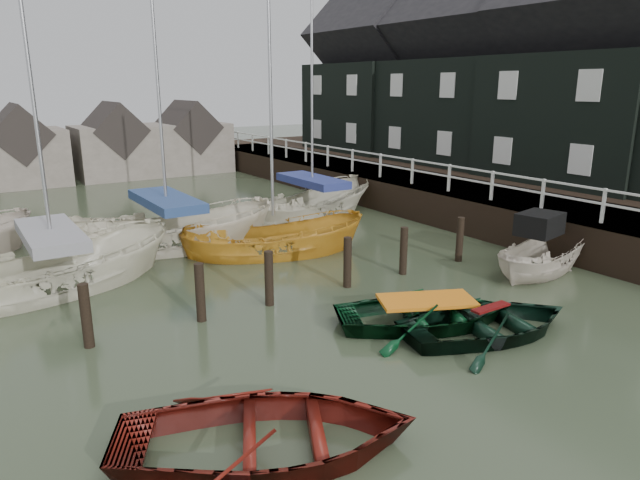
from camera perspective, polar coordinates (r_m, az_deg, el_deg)
ground at (r=12.75m, az=6.35°, el=-9.55°), size 120.00×120.00×0.00m
pier at (r=25.76m, az=8.52°, el=4.79°), size 3.04×32.00×2.70m
land_strip at (r=29.81m, az=16.46°, el=4.36°), size 14.00×38.00×1.50m
quay_houses at (r=28.48m, az=19.45°, el=15.16°), size 6.52×28.14×10.01m
mooring_pilings at (r=14.28m, az=-4.80°, el=-4.55°), size 13.72×0.22×1.80m
far_sheds at (r=35.98m, az=-20.09°, el=8.84°), size 14.00×4.08×4.39m
rowboat_red at (r=9.13m, az=-5.13°, el=-20.53°), size 5.48×4.90×0.94m
rowboat_green at (r=13.45m, az=10.49°, el=-8.35°), size 4.97×4.40×0.85m
rowboat_dkgreen at (r=13.28m, az=16.50°, el=-9.06°), size 4.64×3.77×0.84m
motorboat at (r=18.10m, az=21.19°, el=-2.59°), size 4.48×2.39×2.54m
sailboat_a at (r=16.92m, az=-24.77°, el=-4.32°), size 7.01×3.82×12.19m
sailboat_b at (r=19.87m, az=-14.82°, el=-0.62°), size 7.53×4.36×11.54m
sailboat_c at (r=18.70m, az=-4.63°, el=-1.28°), size 6.38×4.20×11.01m
sailboat_d at (r=23.68m, az=-0.76°, el=2.43°), size 7.08×4.23×11.57m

